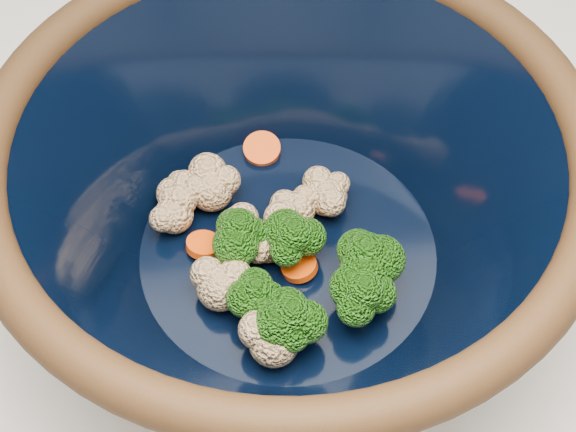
% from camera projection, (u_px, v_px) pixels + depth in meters
% --- Properties ---
extents(mixing_bowl, '(0.49, 0.49, 0.17)m').
position_uv_depth(mixing_bowl, '(288.00, 201.00, 0.54)').
color(mixing_bowl, black).
rests_on(mixing_bowl, counter).
extents(vegetable_pile, '(0.16, 0.21, 0.05)m').
position_uv_depth(vegetable_pile, '(282.00, 253.00, 0.55)').
color(vegetable_pile, '#608442').
rests_on(vegetable_pile, mixing_bowl).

